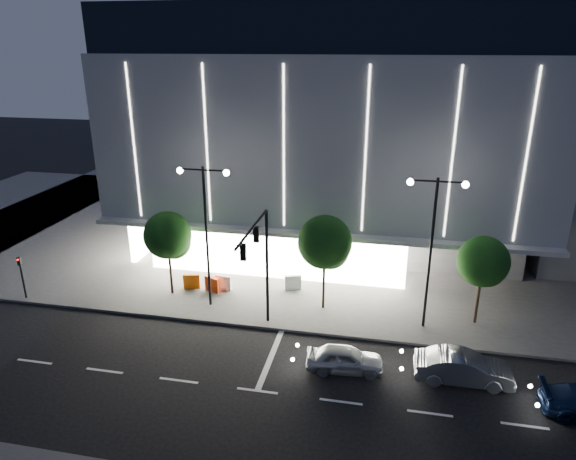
% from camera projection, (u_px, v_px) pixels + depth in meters
% --- Properties ---
extents(ground, '(160.00, 160.00, 0.00)m').
position_uv_depth(ground, '(227.00, 368.00, 26.25)').
color(ground, black).
rests_on(ground, ground).
extents(sidewalk_museum, '(70.00, 40.00, 0.15)m').
position_uv_depth(sidewalk_museum, '(359.00, 222.00, 47.38)').
color(sidewalk_museum, '#474747').
rests_on(sidewalk_museum, ground).
extents(museum, '(30.00, 25.80, 18.00)m').
position_uv_depth(museum, '(338.00, 123.00, 43.03)').
color(museum, '#4C4C51').
rests_on(museum, ground).
extents(traffic_mast, '(0.33, 5.89, 7.07)m').
position_uv_depth(traffic_mast, '(260.00, 254.00, 27.41)').
color(traffic_mast, black).
rests_on(traffic_mast, ground).
extents(street_lamp_west, '(3.16, 0.36, 9.00)m').
position_uv_depth(street_lamp_west, '(206.00, 217.00, 30.28)').
color(street_lamp_west, black).
rests_on(street_lamp_west, ground).
extents(street_lamp_east, '(3.16, 0.36, 9.00)m').
position_uv_depth(street_lamp_east, '(433.00, 232.00, 27.86)').
color(street_lamp_east, black).
rests_on(street_lamp_east, ground).
extents(ped_signal_far, '(0.22, 0.24, 3.00)m').
position_uv_depth(ped_signal_far, '(22.00, 273.00, 32.54)').
color(ped_signal_far, black).
rests_on(ped_signal_far, ground).
extents(tree_left, '(3.02, 3.02, 5.72)m').
position_uv_depth(tree_left, '(168.00, 238.00, 32.44)').
color(tree_left, black).
rests_on(tree_left, ground).
extents(tree_mid, '(3.25, 3.25, 6.15)m').
position_uv_depth(tree_mid, '(325.00, 245.00, 30.47)').
color(tree_mid, black).
rests_on(tree_mid, ground).
extents(tree_right, '(2.91, 2.91, 5.51)m').
position_uv_depth(tree_right, '(483.00, 264.00, 28.94)').
color(tree_right, black).
rests_on(tree_right, ground).
extents(car_lead, '(4.04, 1.92, 1.33)m').
position_uv_depth(car_lead, '(345.00, 359.00, 25.82)').
color(car_lead, '#B4B7BC').
rests_on(car_lead, ground).
extents(car_second, '(4.69, 1.73, 1.53)m').
position_uv_depth(car_second, '(463.00, 368.00, 24.94)').
color(car_second, '#95989C').
rests_on(car_second, ground).
extents(barrier_a, '(1.12, 0.64, 1.00)m').
position_uv_depth(barrier_a, '(212.00, 284.00, 33.82)').
color(barrier_a, '#FF3F0E').
rests_on(barrier_a, sidewalk_museum).
extents(barrier_b, '(1.13, 0.41, 1.00)m').
position_uv_depth(barrier_b, '(224.00, 282.00, 34.08)').
color(barrier_b, white).
rests_on(barrier_b, sidewalk_museum).
extents(barrier_c, '(1.13, 0.52, 1.00)m').
position_uv_depth(barrier_c, '(192.00, 281.00, 34.25)').
color(barrier_c, orange).
rests_on(barrier_c, sidewalk_museum).
extents(barrier_d, '(1.12, 0.58, 1.00)m').
position_uv_depth(barrier_d, '(293.00, 282.00, 34.09)').
color(barrier_d, white).
rests_on(barrier_d, sidewalk_museum).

